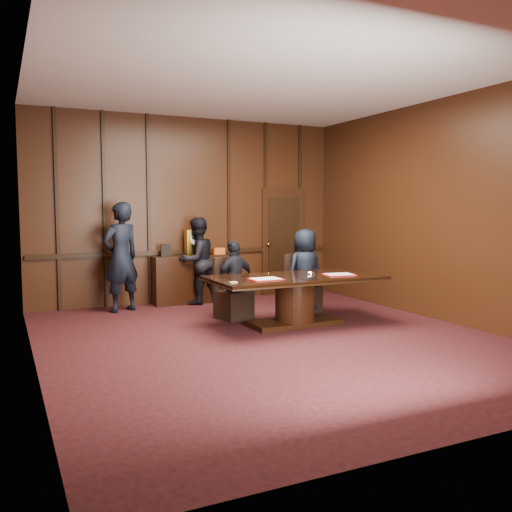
{
  "coord_description": "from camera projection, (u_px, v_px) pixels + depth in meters",
  "views": [
    {
      "loc": [
        -3.31,
        -6.44,
        1.79
      ],
      "look_at": [
        0.25,
        1.07,
        1.05
      ],
      "focal_mm": 38.0,
      "sensor_mm": 36.0,
      "label": 1
    }
  ],
  "objects": [
    {
      "name": "folder_left",
      "position": [
        265.0,
        279.0,
        7.79
      ],
      "size": [
        0.46,
        0.33,
        0.02
      ],
      "rotation": [
        0.0,
        0.0,
        0.01
      ],
      "color": "#B61014",
      "rests_on": "conference_table"
    },
    {
      "name": "chair_left",
      "position": [
        233.0,
        301.0,
        8.75
      ],
      "size": [
        0.59,
        0.59,
        0.99
      ],
      "rotation": [
        0.0,
        0.0,
        0.26
      ],
      "color": "black",
      "rests_on": "ground"
    },
    {
      "name": "signatory_right",
      "position": [
        305.0,
        271.0,
        9.2
      ],
      "size": [
        0.76,
        0.54,
        1.44
      ],
      "primitive_type": "imported",
      "rotation": [
        0.0,
        0.0,
        3.27
      ],
      "color": "black",
      "rests_on": "ground"
    },
    {
      "name": "conference_table",
      "position": [
        295.0,
        292.0,
        8.23
      ],
      "size": [
        2.62,
        1.32,
        0.76
      ],
      "color": "black",
      "rests_on": "ground"
    },
    {
      "name": "folder_right",
      "position": [
        339.0,
        274.0,
        8.31
      ],
      "size": [
        0.51,
        0.41,
        0.02
      ],
      "rotation": [
        0.0,
        0.0,
        -0.18
      ],
      "color": "#B61014",
      "rests_on": "conference_table"
    },
    {
      "name": "inkstand",
      "position": [
        310.0,
        276.0,
        7.79
      ],
      "size": [
        0.2,
        0.14,
        0.12
      ],
      "color": "white",
      "rests_on": "conference_table"
    },
    {
      "name": "room",
      "position": [
        273.0,
        213.0,
        7.36
      ],
      "size": [
        7.0,
        7.04,
        3.5
      ],
      "color": "black",
      "rests_on": "ground"
    },
    {
      "name": "witness_right",
      "position": [
        197.0,
        261.0,
        10.08
      ],
      "size": [
        0.96,
        0.87,
        1.62
      ],
      "primitive_type": "imported",
      "rotation": [
        0.0,
        0.0,
        3.54
      ],
      "color": "black",
      "rests_on": "ground"
    },
    {
      "name": "signatory_left",
      "position": [
        235.0,
        280.0,
        8.66
      ],
      "size": [
        0.8,
        0.49,
        1.27
      ],
      "primitive_type": "imported",
      "rotation": [
        0.0,
        0.0,
        3.41
      ],
      "color": "black",
      "rests_on": "ground"
    },
    {
      "name": "chair_right",
      "position": [
        302.0,
        295.0,
        9.31
      ],
      "size": [
        0.52,
        0.52,
        0.99
      ],
      "rotation": [
        0.0,
        0.0,
        0.09
      ],
      "color": "black",
      "rests_on": "ground"
    },
    {
      "name": "notepad",
      "position": [
        233.0,
        282.0,
        7.45
      ],
      "size": [
        0.11,
        0.08,
        0.01
      ],
      "primitive_type": "cube",
      "rotation": [
        0.0,
        0.0,
        0.12
      ],
      "color": "#D6BB68",
      "rests_on": "conference_table"
    },
    {
      "name": "witness_left",
      "position": [
        121.0,
        257.0,
        9.3
      ],
      "size": [
        0.81,
        0.69,
        1.89
      ],
      "primitive_type": "imported",
      "rotation": [
        0.0,
        0.0,
        3.55
      ],
      "color": "black",
      "rests_on": "ground"
    },
    {
      "name": "sideboard",
      "position": [
        195.0,
        277.0,
        10.25
      ],
      "size": [
        1.6,
        0.45,
        1.54
      ],
      "color": "black",
      "rests_on": "ground"
    }
  ]
}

